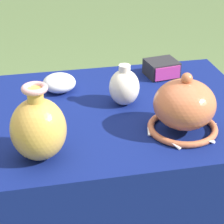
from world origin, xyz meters
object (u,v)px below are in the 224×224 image
Objects in this scene: vase_dome_bell at (184,108)px; bowl_shallow_porcelain at (59,83)px; vase_tall_bulbous at (38,128)px; jar_round_ivory at (124,87)px; mosaic_tile_box at (162,68)px.

vase_dome_bell is 1.91× the size of bowl_shallow_porcelain.
bowl_shallow_porcelain is (0.10, 0.45, -0.07)m from vase_tall_bulbous.
jar_round_ivory is 0.28m from bowl_shallow_porcelain.
vase_tall_bulbous is 0.44m from jar_round_ivory.
jar_round_ivory is at bearing 41.30° from vase_tall_bulbous.
vase_dome_bell is 0.54m from bowl_shallow_porcelain.
vase_tall_bulbous is at bearing -145.62° from mosaic_tile_box.
vase_dome_bell is at bearing -107.31° from mosaic_tile_box.
jar_round_ivory is (0.33, 0.29, -0.03)m from vase_tall_bulbous.
bowl_shallow_porcelain is (-0.44, -0.06, 0.00)m from mosaic_tile_box.
mosaic_tile_box is 0.92× the size of jar_round_ivory.
vase_tall_bulbous is 0.96× the size of vase_dome_bell.
vase_dome_bell is 0.27m from jar_round_ivory.
jar_round_ivory is at bearing 122.93° from vase_dome_bell.
bowl_shallow_porcelain is at bearing 179.05° from mosaic_tile_box.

